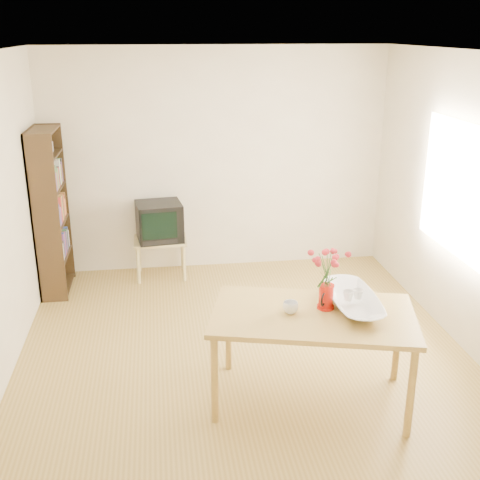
{
  "coord_description": "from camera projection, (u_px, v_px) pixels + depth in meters",
  "views": [
    {
      "loc": [
        -0.7,
        -4.66,
        2.77
      ],
      "look_at": [
        0.0,
        0.3,
        1.0
      ],
      "focal_mm": 45.0,
      "sensor_mm": 36.0,
      "label": 1
    }
  ],
  "objects": [
    {
      "name": "teacup_a",
      "position": [
        349.0,
        282.0,
        4.56
      ],
      "size": [
        0.1,
        0.1,
        0.07
      ],
      "primitive_type": "imported",
      "rotation": [
        0.0,
        0.0,
        0.75
      ],
      "color": "white",
      "rests_on": "bowl"
    },
    {
      "name": "bookshelf",
      "position": [
        52.0,
        218.0,
        6.48
      ],
      "size": [
        0.28,
        0.7,
        1.8
      ],
      "color": "black",
      "rests_on": "ground"
    },
    {
      "name": "pitcher",
      "position": [
        326.0,
        297.0,
        4.56
      ],
      "size": [
        0.14,
        0.19,
        0.2
      ],
      "rotation": [
        0.0,
        0.0,
        -0.56
      ],
      "color": "red",
      "rests_on": "table"
    },
    {
      "name": "mug",
      "position": [
        290.0,
        307.0,
        4.5
      ],
      "size": [
        0.13,
        0.13,
        0.09
      ],
      "primitive_type": "imported",
      "rotation": [
        0.0,
        0.0,
        3.24
      ],
      "color": "white",
      "rests_on": "table"
    },
    {
      "name": "table",
      "position": [
        313.0,
        322.0,
        4.53
      ],
      "size": [
        1.69,
        1.22,
        0.75
      ],
      "rotation": [
        0.0,
        0.0,
        -0.26
      ],
      "color": "#A57F38",
      "rests_on": "ground"
    },
    {
      "name": "teacup_b",
      "position": [
        359.0,
        280.0,
        4.59
      ],
      "size": [
        0.1,
        0.1,
        0.07
      ],
      "primitive_type": "imported",
      "rotation": [
        0.0,
        0.0,
        2.13
      ],
      "color": "white",
      "rests_on": "bowl"
    },
    {
      "name": "tv_stand",
      "position": [
        160.0,
        245.0,
        6.99
      ],
      "size": [
        0.6,
        0.45,
        0.46
      ],
      "color": "tan",
      "rests_on": "ground"
    },
    {
      "name": "flowers",
      "position": [
        328.0,
        267.0,
        4.48
      ],
      "size": [
        0.22,
        0.22,
        0.32
      ],
      "primitive_type": null,
      "color": "#D73240",
      "rests_on": "pitcher"
    },
    {
      "name": "television",
      "position": [
        159.0,
        221.0,
        6.9
      ],
      "size": [
        0.55,
        0.52,
        0.43
      ],
      "rotation": [
        0.0,
        0.0,
        0.12
      ],
      "color": "black",
      "rests_on": "tv_stand"
    },
    {
      "name": "room",
      "position": [
        249.0,
        217.0,
        4.94
      ],
      "size": [
        4.5,
        4.5,
        4.5
      ],
      "color": "olive",
      "rests_on": "ground"
    },
    {
      "name": "bowl",
      "position": [
        355.0,
        275.0,
        4.55
      ],
      "size": [
        0.55,
        0.55,
        0.5
      ],
      "primitive_type": "imported",
      "rotation": [
        0.0,
        0.0,
        -0.03
      ],
      "color": "white",
      "rests_on": "table"
    }
  ]
}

